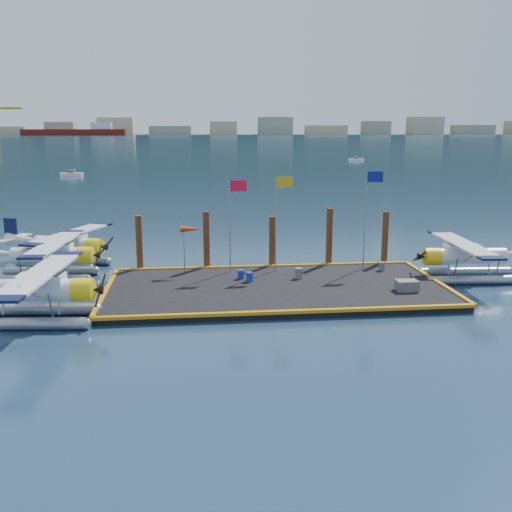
{
  "coord_description": "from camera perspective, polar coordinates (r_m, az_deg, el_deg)",
  "views": [
    {
      "loc": [
        -4.77,
        -32.67,
        9.62
      ],
      "look_at": [
        -0.99,
        2.0,
        1.82
      ],
      "focal_mm": 40.0,
      "sensor_mm": 36.0,
      "label": 1
    }
  ],
  "objects": [
    {
      "name": "crate",
      "position": [
        34.34,
        14.84,
        -2.87
      ],
      "size": [
        1.24,
        0.83,
        0.62
      ],
      "primitive_type": "cube",
      "color": "#59585D",
      "rests_on": "dock"
    },
    {
      "name": "drum_0",
      "position": [
        35.15,
        -0.65,
        -2.11
      ],
      "size": [
        0.42,
        0.42,
        0.59
      ],
      "primitive_type": "cylinder",
      "color": "navy",
      "rests_on": "dock"
    },
    {
      "name": "drum_5",
      "position": [
        35.84,
        -1.54,
        -1.85
      ],
      "size": [
        0.4,
        0.4,
        0.56
      ],
      "primitive_type": "cylinder",
      "color": "navy",
      "rests_on": "dock"
    },
    {
      "name": "windsock",
      "position": [
        37.03,
        -6.53,
        2.58
      ],
      "size": [
        1.4,
        0.44,
        3.12
      ],
      "color": "gray",
      "rests_on": "dock"
    },
    {
      "name": "seaplane_d",
      "position": [
        39.21,
        20.36,
        -0.25
      ],
      "size": [
        8.41,
        9.28,
        3.29
      ],
      "rotation": [
        0.0,
        0.0,
        1.51
      ],
      "color": "gray",
      "rests_on": "ground"
    },
    {
      "name": "flagpole_blue",
      "position": [
        38.55,
        11.18,
        5.01
      ],
      "size": [
        1.14,
        0.08,
        6.5
      ],
      "color": "gray",
      "rests_on": "dock"
    },
    {
      "name": "seaplane_a",
      "position": [
        30.83,
        -21.31,
        -3.51
      ],
      "size": [
        8.95,
        9.87,
        3.5
      ],
      "rotation": [
        0.0,
        0.0,
        -1.66
      ],
      "color": "gray",
      "rests_on": "ground"
    },
    {
      "name": "piling_4",
      "position": [
        41.04,
        12.77,
        1.59
      ],
      "size": [
        0.44,
        0.44,
        4.0
      ],
      "primitive_type": "cylinder",
      "color": "#3F2412",
      "rests_on": "ground"
    },
    {
      "name": "piling_2",
      "position": [
        39.21,
        1.63,
        1.24
      ],
      "size": [
        0.44,
        0.44,
        3.8
      ],
      "primitive_type": "cylinder",
      "color": "#3F2412",
      "rests_on": "ground"
    },
    {
      "name": "piling_1",
      "position": [
        38.82,
        -4.97,
        1.38
      ],
      "size": [
        0.44,
        0.44,
        4.2
      ],
      "primitive_type": "cylinder",
      "color": "#3F2412",
      "rests_on": "ground"
    },
    {
      "name": "ground",
      "position": [
        34.39,
        2.01,
        -3.65
      ],
      "size": [
        4000.0,
        4000.0,
        0.0
      ],
      "primitive_type": "plane",
      "color": "#192E4C",
      "rests_on": "ground"
    },
    {
      "name": "seaplane_b",
      "position": [
        39.37,
        -19.89,
        -0.18
      ],
      "size": [
        8.37,
        9.23,
        3.27
      ],
      "rotation": [
        0.0,
        0.0,
        -1.66
      ],
      "color": "gray",
      "rests_on": "ground"
    },
    {
      "name": "seaplane_c",
      "position": [
        42.69,
        -18.41,
        0.89
      ],
      "size": [
        8.54,
        9.01,
        3.28
      ],
      "rotation": [
        0.0,
        0.0,
        -1.97
      ],
      "color": "gray",
      "rests_on": "ground"
    },
    {
      "name": "dock_bumpers",
      "position": [
        34.26,
        2.01,
        -2.86
      ],
      "size": [
        20.25,
        10.25,
        0.18
      ],
      "primitive_type": null,
      "color": "#C27C0B",
      "rests_on": "dock"
    },
    {
      "name": "piling_3",
      "position": [
        39.89,
        7.33,
        1.71
      ],
      "size": [
        0.44,
        0.44,
        4.3
      ],
      "primitive_type": "cylinder",
      "color": "#3F2412",
      "rests_on": "ground"
    },
    {
      "name": "piling_0",
      "position": [
        39.01,
        -11.59,
        1.08
      ],
      "size": [
        0.44,
        0.44,
        4.0
      ],
      "primitive_type": "cylinder",
      "color": "#3F2412",
      "rests_on": "ground"
    },
    {
      "name": "dock",
      "position": [
        34.34,
        2.01,
        -3.33
      ],
      "size": [
        20.0,
        10.0,
        0.4
      ],
      "primitive_type": "cube",
      "color": "black",
      "rests_on": "ground"
    },
    {
      "name": "drum_2",
      "position": [
        35.97,
        4.28,
        -1.74
      ],
      "size": [
        0.47,
        0.47,
        0.67
      ],
      "primitive_type": "cylinder",
      "color": "#59585D",
      "rests_on": "dock"
    },
    {
      "name": "drum_4",
      "position": [
        38.82,
        12.46,
        -1.01
      ],
      "size": [
        0.41,
        0.41,
        0.57
      ],
      "primitive_type": "cylinder",
      "color": "#59585D",
      "rests_on": "dock"
    },
    {
      "name": "flagpole_yellow",
      "position": [
        37.24,
        2.3,
        4.71
      ],
      "size": [
        1.14,
        0.08,
        6.2
      ],
      "color": "gray",
      "rests_on": "dock"
    },
    {
      "name": "far_backdrop",
      "position": [
        1787.02,
        1.68,
        12.6
      ],
      "size": [
        3050.0,
        2050.0,
        810.0
      ],
      "color": "black",
      "rests_on": "ground"
    },
    {
      "name": "flagpole_red",
      "position": [
        36.93,
        -2.32,
        4.46
      ],
      "size": [
        1.14,
        0.08,
        6.0
      ],
      "color": "gray",
      "rests_on": "dock"
    }
  ]
}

